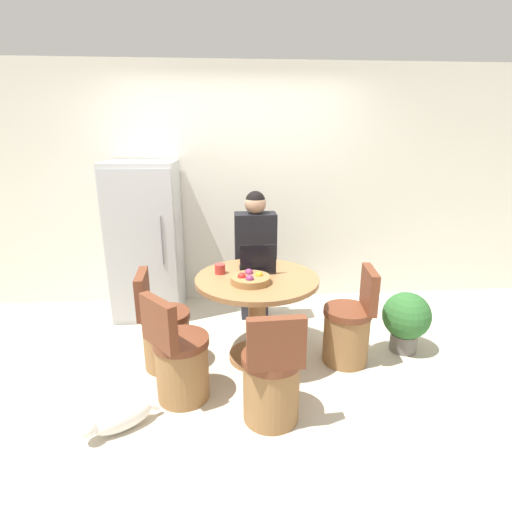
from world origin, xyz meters
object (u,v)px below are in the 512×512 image
dining_table (257,302)px  chair_near_left_corner (180,363)px  refrigerator (146,241)px  chair_right_side (349,330)px  fruit_bowl (250,279)px  person_seated (255,252)px  chair_near_camera (272,382)px  chair_left_side (164,334)px  potted_plant (406,318)px  cat (119,419)px  laptop (257,266)px

dining_table → chair_near_left_corner: bearing=-140.6°
refrigerator → dining_table: 1.52m
chair_right_side → fruit_bowl: bearing=-80.9°
chair_right_side → person_seated: bearing=-131.5°
chair_near_camera → chair_left_side: size_ratio=1.00×
dining_table → chair_near_left_corner: (-0.60, -0.49, -0.24)m
dining_table → potted_plant: bearing=1.5°
chair_near_left_corner → chair_right_side: bearing=-113.3°
chair_near_camera → person_seated: size_ratio=0.61×
chair_left_side → fruit_bowl: bearing=-99.7°
chair_near_left_corner → cat: bearing=91.0°
fruit_bowl → potted_plant: (1.39, 0.16, -0.48)m
chair_left_side → potted_plant: (2.11, 0.08, 0.02)m
dining_table → chair_near_left_corner: 0.81m
chair_right_side → cat: chair_right_side is taller
cat → chair_left_side: bearing=-136.9°
person_seated → cat: size_ratio=2.90×
chair_near_camera → potted_plant: 1.53m
dining_table → laptop: (0.01, 0.12, 0.28)m
refrigerator → chair_near_camera: size_ratio=1.94×
potted_plant → dining_table: bearing=-178.5°
refrigerator → person_seated: 1.16m
refrigerator → chair_left_side: (0.30, -1.09, -0.52)m
refrigerator → cat: size_ratio=3.45×
chair_left_side → fruit_bowl: fruit_bowl is taller
fruit_bowl → potted_plant: bearing=6.5°
laptop → potted_plant: (1.32, -0.09, -0.50)m
chair_near_camera → fruit_bowl: size_ratio=2.66×
chair_near_left_corner → chair_left_side: bearing=-17.9°
potted_plant → chair_left_side: bearing=-177.7°
person_seated → cat: 1.97m
chair_right_side → chair_near_left_corner: size_ratio=1.00×
person_seated → laptop: person_seated is taller
laptop → fruit_bowl: size_ratio=0.96×
chair_right_side → fruit_bowl: (-0.83, -0.03, 0.50)m
laptop → chair_near_camera: bearing=91.4°
chair_near_camera → chair_left_side: same height
chair_near_left_corner → potted_plant: chair_near_left_corner is taller
dining_table → person_seated: bearing=86.9°
potted_plant → person_seated: bearing=151.6°
chair_left_side → person_seated: person_seated is taller
refrigerator → chair_right_side: size_ratio=1.94×
dining_table → chair_near_left_corner: size_ratio=1.22×
dining_table → potted_plant: (1.33, 0.03, -0.22)m
refrigerator → chair_left_side: refrigerator is taller
chair_right_side → fruit_bowl: size_ratio=2.66×
chair_left_side → potted_plant: bearing=-91.3°
refrigerator → fruit_bowl: 1.54m
chair_near_left_corner → laptop: laptop is taller
person_seated → cat: bearing=56.6°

